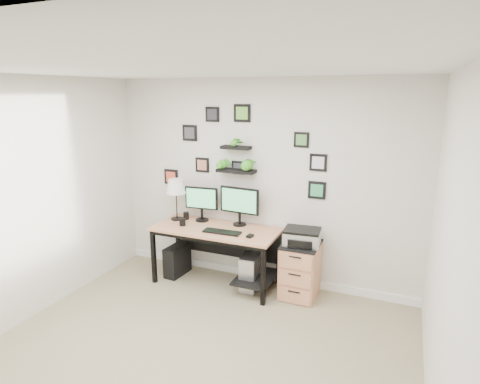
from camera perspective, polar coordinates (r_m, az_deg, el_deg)
The scene contains 14 objects.
room at distance 5.49m, azimuth 2.74°, elevation -11.57°, with size 4.00×4.00×4.00m.
desk at distance 5.15m, azimuth -2.92°, elevation -6.39°, with size 1.60×0.70×0.75m.
monitor_left at distance 5.32m, azimuth -5.50°, elevation -1.33°, with size 0.45×0.19×0.46m.
monitor_right at distance 5.11m, azimuth -0.08°, elevation -1.58°, with size 0.54×0.19×0.50m.
keyboard at distance 4.92m, azimuth -2.59°, elevation -5.70°, with size 0.47×0.15×0.02m, color black.
mouse at distance 4.78m, azimuth 1.43°, elevation -6.28°, with size 0.06×0.09×0.03m, color black.
table_lamp at distance 5.38m, azimuth -9.10°, elevation 0.67°, with size 0.27×0.27×0.55m.
mug at distance 5.22m, azimuth -8.18°, elevation -4.27°, with size 0.08×0.08×0.09m, color black.
pen_cup at distance 5.47m, azimuth -7.67°, elevation -3.37°, with size 0.08×0.08×0.10m, color black.
pc_tower_black at distance 5.59m, azimuth -8.91°, elevation -9.54°, with size 0.18×0.41×0.41m, color black.
pc_tower_grey at distance 5.17m, azimuth 1.67°, elevation -11.10°, with size 0.23×0.47×0.45m.
file_cabinet at distance 4.99m, azimuth 8.54°, elevation -10.87°, with size 0.43×0.53×0.67m.
printer at distance 4.80m, azimuth 8.82°, elevation -6.31°, with size 0.44×0.37×0.19m.
wall_decor at distance 5.07m, azimuth -0.31°, elevation 5.30°, with size 2.26×0.18×1.11m.
Camera 1 is at (1.68, -2.68, 2.41)m, focal length 30.00 mm.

